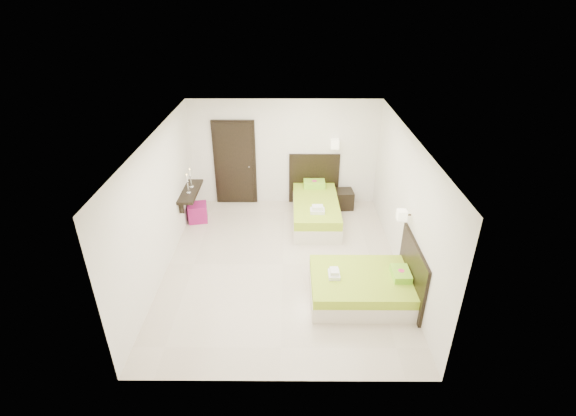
{
  "coord_description": "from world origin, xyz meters",
  "views": [
    {
      "loc": [
        0.13,
        -6.73,
        4.84
      ],
      "look_at": [
        0.1,
        0.3,
        1.1
      ],
      "focal_mm": 26.0,
      "sensor_mm": 36.0,
      "label": 1
    }
  ],
  "objects_px": {
    "bed_single": "(316,208)",
    "bed_double": "(365,285)",
    "ottoman": "(198,212)",
    "nightstand": "(342,199)"
  },
  "relations": [
    {
      "from": "nightstand",
      "to": "ottoman",
      "type": "height_order",
      "value": "nightstand"
    },
    {
      "from": "bed_single",
      "to": "bed_double",
      "type": "height_order",
      "value": "bed_single"
    },
    {
      "from": "ottoman",
      "to": "bed_double",
      "type": "bearing_deg",
      "value": -38.3
    },
    {
      "from": "bed_double",
      "to": "ottoman",
      "type": "relative_size",
      "value": 4.19
    },
    {
      "from": "bed_single",
      "to": "ottoman",
      "type": "distance_m",
      "value": 2.74
    },
    {
      "from": "nightstand",
      "to": "bed_single",
      "type": "bearing_deg",
      "value": -142.9
    },
    {
      "from": "nightstand",
      "to": "ottoman",
      "type": "distance_m",
      "value": 3.49
    },
    {
      "from": "bed_single",
      "to": "ottoman",
      "type": "bearing_deg",
      "value": -178.83
    },
    {
      "from": "bed_single",
      "to": "bed_double",
      "type": "relative_size",
      "value": 1.17
    },
    {
      "from": "bed_single",
      "to": "bed_double",
      "type": "xyz_separation_m",
      "value": [
        0.71,
        -2.78,
        -0.05
      ]
    }
  ]
}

